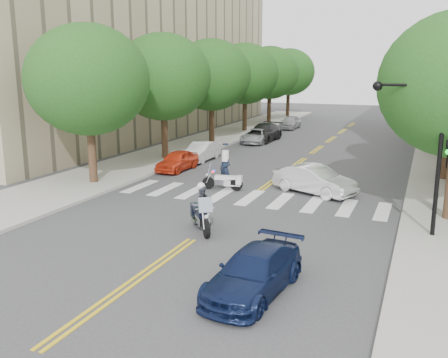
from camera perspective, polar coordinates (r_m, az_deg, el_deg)
The scene contains 23 objects.
ground at distance 18.56m, azimuth -3.70°, elevation -6.95°, with size 140.00×140.00×0.00m, color #38383A.
sidewalk_left at distance 41.89m, azimuth -2.28°, elevation 4.27°, with size 5.00×60.00×0.15m, color #9E9991.
building_left at distance 53.91m, azimuth -17.54°, elevation 18.32°, with size 26.00×44.00×24.00m, color tan.
tree_l_0 at distance 27.26m, azimuth -15.30°, elevation 10.85°, with size 6.40×6.40×8.45m.
tree_l_1 at distance 33.97m, azimuth -6.97°, elevation 11.49°, with size 6.40×6.40×8.45m.
tree_l_2 at distance 41.15m, azimuth -1.45°, elevation 11.78°, with size 6.40×6.40×8.45m.
tree_l_3 at distance 48.58m, azimuth 2.42°, elevation 11.93°, with size 6.40×6.40×8.45m.
tree_l_4 at distance 56.17m, azimuth 5.26°, elevation 12.00°, with size 6.40×6.40×8.45m.
tree_l_5 at distance 63.86m, azimuth 7.41°, elevation 12.03°, with size 6.40×6.40×8.45m.
tree_r_3 at distance 45.71m, azimuth 24.05°, elevation 10.81°, with size 6.40×6.40×8.45m.
tree_r_4 at distance 53.71m, azimuth 23.86°, elevation 10.95°, with size 6.40×6.40×8.45m.
tree_r_5 at distance 61.71m, azimuth 23.71°, elevation 11.06°, with size 6.40×6.40×8.45m.
traffic_signal_pole at distance 19.35m, azimuth 22.16°, elevation 4.31°, with size 2.82×0.42×6.00m.
motorcycle_police at distance 19.34m, azimuth -2.64°, elevation -3.45°, with size 1.64×2.04×1.93m.
motorcycle_parked at distance 25.70m, azimuth 0.21°, elevation -0.22°, with size 2.13×0.71×1.38m.
officer_standing at distance 26.64m, azimuth 0.15°, elevation 1.20°, with size 0.67×0.44×1.82m, color #161F32.
convertible at distance 25.32m, azimuth 10.27°, elevation -0.09°, with size 1.50×4.31×1.42m, color white.
sedan_blue at distance 14.21m, azimuth 3.44°, elevation -10.62°, with size 1.73×4.25×1.23m, color #0E193B.
parked_car_a at distance 30.67m, azimuth -5.35°, elevation 2.12°, with size 1.46×3.63×1.24m, color red.
parked_car_b at distance 33.75m, azimuth -2.62°, elevation 3.16°, with size 1.34×3.84×1.26m, color silver.
parked_car_c at distance 41.72m, azimuth 3.69°, elevation 4.92°, with size 1.92×4.17×1.16m, color #A2A5AA.
parked_car_d at distance 42.93m, azimuth 4.57°, elevation 5.33°, with size 2.05×5.04×1.46m, color black.
parked_car_e at distance 51.67m, azimuth 7.56°, elevation 6.45°, with size 1.59×3.95×1.35m, color #949499.
Camera 1 is at (7.69, -15.69, 6.25)m, focal length 40.00 mm.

